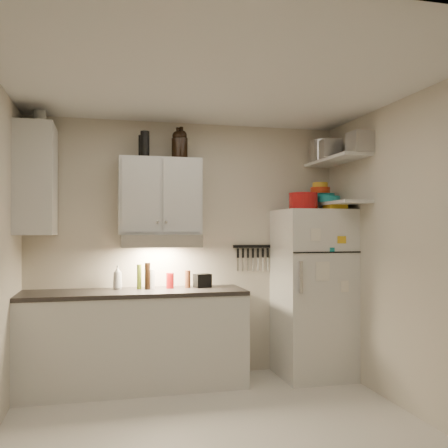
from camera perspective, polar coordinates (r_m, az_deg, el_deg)
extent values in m
cube|color=silver|center=(3.99, -0.49, -22.86)|extent=(3.20, 3.00, 0.02)
cube|color=silver|center=(3.86, -0.49, 16.12)|extent=(3.20, 3.00, 0.02)
cube|color=beige|center=(5.18, -4.28, -2.84)|extent=(3.20, 0.02, 2.60)
cube|color=beige|center=(4.35, 20.65, -3.21)|extent=(0.02, 3.00, 2.60)
cube|color=silver|center=(4.92, -10.19, -13.05)|extent=(2.10, 0.60, 0.88)
cube|color=#2B2725|center=(4.84, -10.18, -7.73)|extent=(2.10, 0.62, 0.04)
cube|color=silver|center=(4.97, -7.37, 3.13)|extent=(0.80, 0.33, 0.75)
cube|color=silver|center=(4.85, -20.68, 4.74)|extent=(0.33, 0.55, 1.00)
cube|color=silver|center=(4.90, -7.30, -1.90)|extent=(0.76, 0.46, 0.12)
cube|color=silver|center=(5.23, 10.12, -7.75)|extent=(0.70, 0.68, 1.70)
cube|color=silver|center=(5.20, 12.72, 7.12)|extent=(0.30, 0.95, 0.03)
cube|color=silver|center=(5.16, 12.73, 2.28)|extent=(0.30, 0.95, 0.03)
cube|color=black|center=(5.31, 3.24, -2.57)|extent=(0.42, 0.02, 0.03)
cylinder|color=#A31313|center=(5.05, 9.05, 2.59)|extent=(0.36, 0.36, 0.17)
cube|color=gold|center=(5.11, 12.58, 2.06)|extent=(0.19, 0.23, 0.07)
cylinder|color=silver|center=(5.18, 10.51, 2.11)|extent=(0.07, 0.07, 0.09)
cylinder|color=silver|center=(5.46, 11.46, 8.12)|extent=(0.35, 0.35, 0.23)
cube|color=#AAAAAD|center=(5.17, 12.07, 8.39)|extent=(0.20, 0.18, 0.19)
cube|color=#AAAAAD|center=(4.90, 15.29, 8.98)|extent=(0.21, 0.21, 0.20)
cylinder|color=teal|center=(5.36, 11.19, 2.87)|extent=(0.26, 0.26, 0.10)
cylinder|color=#B92F11|center=(5.32, 10.94, 3.79)|extent=(0.20, 0.20, 0.06)
cylinder|color=gold|center=(5.32, 10.94, 4.39)|extent=(0.16, 0.16, 0.05)
cylinder|color=teal|center=(5.18, 11.74, 2.78)|extent=(0.31, 0.31, 0.06)
cylinder|color=black|center=(4.95, -9.03, 8.99)|extent=(0.11, 0.11, 0.25)
cylinder|color=black|center=(5.01, -9.32, 8.70)|extent=(0.08, 0.08, 0.22)
cylinder|color=silver|center=(5.02, -20.33, 11.24)|extent=(0.12, 0.12, 0.16)
imported|color=silver|center=(4.97, -12.07, -5.82)|extent=(0.10, 0.10, 0.26)
cylinder|color=brown|center=(4.99, -4.17, -6.30)|extent=(0.06, 0.06, 0.17)
cylinder|color=#5A6E1B|center=(4.94, -9.66, -5.96)|extent=(0.06, 0.06, 0.24)
cylinder|color=black|center=(4.89, -8.74, -5.90)|extent=(0.06, 0.06, 0.26)
cylinder|color=silver|center=(4.96, -8.28, -6.23)|extent=(0.06, 0.06, 0.19)
cylinder|color=#A31313|center=(4.96, -6.19, -6.45)|extent=(0.08, 0.08, 0.15)
cube|color=black|center=(5.01, -2.49, -6.49)|extent=(0.18, 0.15, 0.14)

